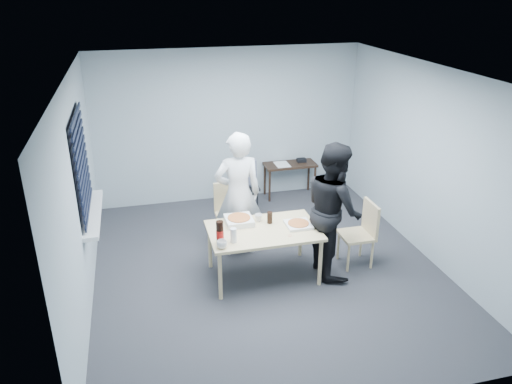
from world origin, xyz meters
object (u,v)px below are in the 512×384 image
object	(u,v)px
stool	(246,192)
mug_b	(259,218)
person_white	(238,195)
person_black	(333,209)
side_table	(290,168)
soda_bottle	(220,233)
chair_far	(230,209)
dining_table	(263,234)
chair_right	(363,229)
backpack	(246,173)
mug_a	(222,244)

from	to	relation	value
stool	mug_b	size ratio (longest dim) A/B	5.28
person_white	stool	bearing A→B (deg)	-108.28
person_black	side_table	world-z (taller)	person_black
side_table	mug_b	size ratio (longest dim) A/B	9.10
person_black	soda_bottle	world-z (taller)	person_black
chair_far	person_white	world-z (taller)	person_white
dining_table	mug_b	world-z (taller)	mug_b
chair_right	mug_b	bearing A→B (deg)	169.11
dining_table	soda_bottle	world-z (taller)	soda_bottle
backpack	mug_a	distance (m)	2.29
mug_a	chair_far	bearing A→B (deg)	75.26
person_black	backpack	bearing A→B (deg)	20.74
person_black	mug_b	size ratio (longest dim) A/B	17.70
mug_b	chair_right	bearing A→B (deg)	-10.89
chair_right	soda_bottle	xyz separation A→B (m)	(-1.97, -0.21, 0.31)
side_table	stool	xyz separation A→B (m)	(-0.94, -0.61, -0.11)
chair_right	person_white	bearing A→B (deg)	155.42
person_black	backpack	xyz separation A→B (m)	(-0.71, 1.87, -0.14)
stool	mug_b	distance (m)	1.62
chair_far	stool	bearing A→B (deg)	61.00
stool	soda_bottle	distance (m)	2.24
chair_right	mug_b	size ratio (longest dim) A/B	8.90
person_white	mug_b	size ratio (longest dim) A/B	17.70
dining_table	soda_bottle	xyz separation A→B (m)	(-0.60, -0.23, 0.20)
person_black	mug_a	xyz separation A→B (m)	(-1.50, -0.28, -0.16)
stool	soda_bottle	bearing A→B (deg)	-111.15
person_white	mug_b	bearing A→B (deg)	111.66
soda_bottle	chair_right	bearing A→B (deg)	6.21
soda_bottle	backpack	bearing A→B (deg)	68.72
chair_right	stool	bearing A→B (deg)	122.51
soda_bottle	person_white	bearing A→B (deg)	65.47
chair_right	stool	xyz separation A→B (m)	(-1.17, 1.84, -0.09)
mug_a	soda_bottle	world-z (taller)	soda_bottle
backpack	person_white	bearing A→B (deg)	-88.27
person_white	side_table	xyz separation A→B (m)	(1.31, 1.74, -0.36)
mug_a	side_table	bearing A→B (deg)	58.07
chair_far	dining_table	bearing A→B (deg)	-77.81
person_black	stool	distance (m)	2.07
side_table	backpack	xyz separation A→B (m)	(-0.94, -0.62, 0.21)
mug_a	soda_bottle	size ratio (longest dim) A/B	0.42
person_white	person_black	world-z (taller)	same
dining_table	chair_right	world-z (taller)	chair_right
chair_right	mug_a	size ratio (longest dim) A/B	7.24
stool	mug_b	bearing A→B (deg)	-97.15
mug_a	mug_b	xyz separation A→B (m)	(0.60, 0.59, -0.00)
side_table	stool	distance (m)	1.12
soda_bottle	stool	bearing A→B (deg)	68.85
person_white	stool	xyz separation A→B (m)	(0.37, 1.13, -0.47)
chair_right	mug_b	xyz separation A→B (m)	(-1.37, 0.26, 0.21)
mug_b	stool	bearing A→B (deg)	82.85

